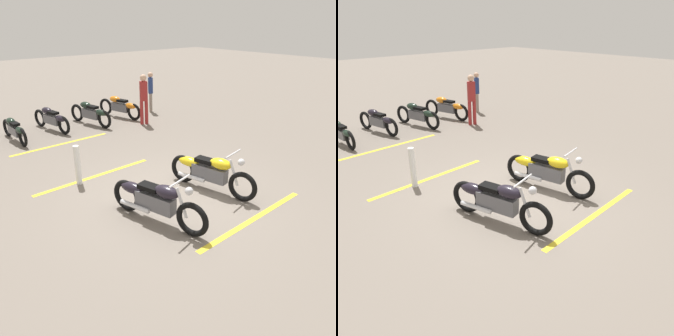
# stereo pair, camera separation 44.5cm
# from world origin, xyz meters

# --- Properties ---
(ground_plane) EXTENTS (60.00, 60.00, 0.00)m
(ground_plane) POSITION_xyz_m (0.00, 0.00, 0.00)
(ground_plane) COLOR slate
(motorcycle_bright_foreground) EXTENTS (2.21, 0.75, 1.04)m
(motorcycle_bright_foreground) POSITION_xyz_m (-0.17, -0.86, 0.46)
(motorcycle_bright_foreground) COLOR black
(motorcycle_bright_foreground) RESTS_ON ground
(motorcycle_dark_foreground) EXTENTS (2.19, 0.80, 1.04)m
(motorcycle_dark_foreground) POSITION_xyz_m (-0.43, 0.90, 0.46)
(motorcycle_dark_foreground) COLOR black
(motorcycle_dark_foreground) RESTS_ON ground
(motorcycle_row_far_left) EXTENTS (2.12, 0.63, 0.81)m
(motorcycle_row_far_left) POSITION_xyz_m (6.42, -2.77, 0.44)
(motorcycle_row_far_left) COLOR black
(motorcycle_row_far_left) RESTS_ON ground
(motorcycle_row_left) EXTENTS (2.15, 0.57, 0.82)m
(motorcycle_row_left) POSITION_xyz_m (6.24, -1.39, 0.45)
(motorcycle_row_left) COLOR black
(motorcycle_row_left) RESTS_ON ground
(motorcycle_row_center) EXTENTS (2.06, 0.49, 0.78)m
(motorcycle_row_center) POSITION_xyz_m (6.50, -0.01, 0.43)
(motorcycle_row_center) COLOR black
(motorcycle_row_center) RESTS_ON ground
(motorcycle_row_right) EXTENTS (1.92, 0.26, 0.72)m
(motorcycle_row_right) POSITION_xyz_m (6.13, 1.37, 0.40)
(motorcycle_row_right) COLOR black
(motorcycle_row_right) RESTS_ON ground
(bystander_near_row) EXTENTS (0.28, 0.31, 1.81)m
(bystander_near_row) POSITION_xyz_m (5.10, -2.94, 1.01)
(bystander_near_row) COLOR maroon
(bystander_near_row) RESTS_ON ground
(bystander_secondary) EXTENTS (0.29, 0.27, 1.62)m
(bystander_secondary) POSITION_xyz_m (6.38, -4.23, 0.91)
(bystander_secondary) COLOR gray
(bystander_secondary) RESTS_ON ground
(bollard_post) EXTENTS (0.14, 0.14, 0.96)m
(bollard_post) POSITION_xyz_m (2.04, 1.25, 0.48)
(bollard_post) COLOR white
(bollard_post) RESTS_ON ground
(parking_stripe_near) EXTENTS (0.23, 3.20, 0.01)m
(parking_stripe_near) POSITION_xyz_m (-1.63, -0.63, 0.00)
(parking_stripe_near) COLOR yellow
(parking_stripe_near) RESTS_ON ground
(parking_stripe_mid) EXTENTS (0.23, 3.20, 0.01)m
(parking_stripe_mid) POSITION_xyz_m (2.16, 0.77, 0.00)
(parking_stripe_mid) COLOR yellow
(parking_stripe_mid) RESTS_ON ground
(parking_stripe_far) EXTENTS (0.23, 3.20, 0.01)m
(parking_stripe_far) POSITION_xyz_m (4.97, 0.38, 0.00)
(parking_stripe_far) COLOR yellow
(parking_stripe_far) RESTS_ON ground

